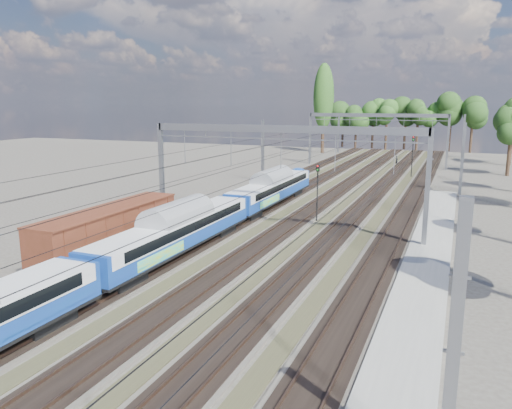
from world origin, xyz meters
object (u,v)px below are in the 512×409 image
at_px(signal_near, 318,185).
at_px(signal_far, 413,151).
at_px(worker, 397,160).
at_px(emu_train, 174,227).
at_px(freight_boxcar, 110,228).

xyz_separation_m(signal_near, signal_far, (5.43, 32.19, 0.49)).
bearing_deg(worker, signal_near, -165.66).
bearing_deg(emu_train, freight_boxcar, -163.33).
distance_m(emu_train, signal_far, 48.58).
distance_m(freight_boxcar, worker, 64.13).
height_order(emu_train, worker, emu_train).
bearing_deg(freight_boxcar, worker, 79.03).
bearing_deg(emu_train, worker, 82.87).
height_order(freight_boxcar, signal_far, signal_far).
distance_m(freight_boxcar, signal_far, 51.13).
relative_size(freight_boxcar, signal_near, 2.52).
height_order(emu_train, signal_far, signal_far).
relative_size(worker, signal_far, 0.26).
xyz_separation_m(worker, signal_near, (-1.59, -46.62, 2.55)).
height_order(signal_near, signal_far, signal_far).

